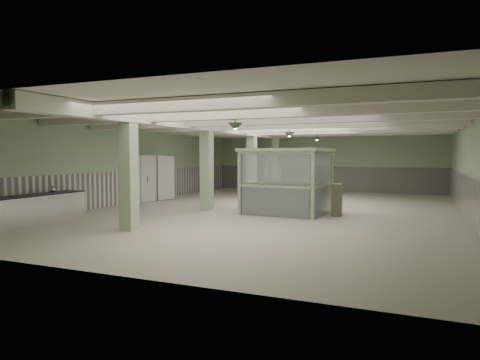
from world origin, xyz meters
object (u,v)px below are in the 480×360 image
at_px(walkin_cooler, 148,178).
at_px(guard_booth, 287,169).
at_px(prep_counter, 19,210).
at_px(filing_cabinet, 337,200).

distance_m(walkin_cooler, guard_booth, 7.51).
xyz_separation_m(prep_counter, walkin_cooler, (-0.08, 7.27, 0.65)).
xyz_separation_m(guard_booth, filing_cabinet, (1.91, 0.01, -1.10)).
relative_size(prep_counter, walkin_cooler, 2.08).
bearing_deg(prep_counter, guard_booth, 38.72).
bearing_deg(walkin_cooler, filing_cabinet, -8.80).
height_order(prep_counter, walkin_cooler, walkin_cooler).
bearing_deg(guard_booth, prep_counter, -136.72).
bearing_deg(filing_cabinet, prep_counter, -154.94).
distance_m(guard_booth, filing_cabinet, 2.20).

